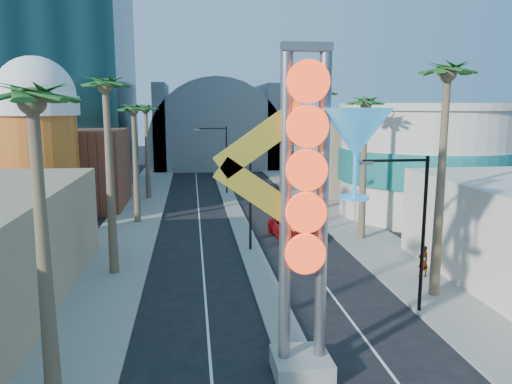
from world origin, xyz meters
name	(u,v)px	position (x,y,z in m)	size (l,w,h in m)	color
sidewalk_west	(138,211)	(-9.50, 35.00, 0.07)	(5.00, 100.00, 0.15)	gray
sidewalk_east	(324,206)	(9.50, 35.00, 0.07)	(5.00, 100.00, 0.15)	gray
median	(231,203)	(0.00, 38.00, 0.07)	(1.60, 84.00, 0.15)	gray
brick_filler_west	(75,169)	(-16.00, 38.00, 4.00)	(10.00, 10.00, 8.00)	brown
filler_east	(347,148)	(16.00, 48.00, 5.00)	(10.00, 20.00, 10.00)	tan
beer_mug	(38,136)	(-17.00, 30.00, 7.84)	(7.00, 7.00, 14.50)	#C6501A
turquoise_building	(426,161)	(18.00, 30.00, 5.25)	(16.60, 16.60, 10.60)	beige
canopy	(215,142)	(0.00, 72.00, 4.31)	(22.00, 16.00, 22.00)	slate
neon_sign	(326,190)	(0.82, 2.96, 7.31)	(6.53, 2.60, 12.55)	gray
streetlight_0	(258,184)	(0.55, 20.00, 4.88)	(3.79, 0.25, 8.00)	black
streetlight_1	(222,153)	(-0.55, 44.00, 4.88)	(3.79, 0.25, 8.00)	black
streetlight_2	(415,220)	(6.72, 8.00, 4.83)	(3.45, 0.25, 8.00)	black
palm_0	(33,120)	(-9.00, 2.00, 9.93)	(2.40, 2.40, 11.70)	brown
palm_1	(106,98)	(-9.00, 16.00, 10.82)	(2.40, 2.40, 12.70)	brown
palm_2	(134,116)	(-9.00, 30.00, 9.48)	(2.40, 2.40, 11.20)	brown
palm_3	(146,114)	(-9.00, 42.00, 9.48)	(2.40, 2.40, 11.20)	brown
palm_5	(447,88)	(9.00, 10.00, 11.27)	(2.40, 2.40, 13.20)	brown
palm_6	(366,112)	(9.00, 22.00, 9.93)	(2.40, 2.40, 11.70)	brown
palm_7	(324,101)	(9.00, 34.00, 10.82)	(2.40, 2.40, 12.70)	brown
red_pickup	(292,229)	(3.65, 23.03, 0.81)	(2.68, 5.81, 1.62)	#AE0D11
pedestrian_a	(423,261)	(9.64, 12.74, 1.12)	(0.71, 0.47, 1.95)	gray
pedestrian_b	(411,238)	(11.43, 18.39, 0.98)	(0.80, 0.63, 1.65)	gray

